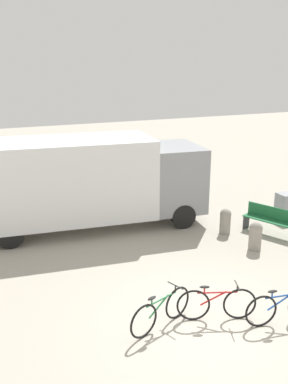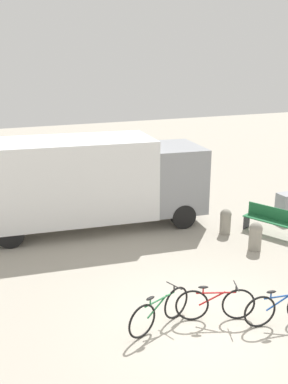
% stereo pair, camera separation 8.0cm
% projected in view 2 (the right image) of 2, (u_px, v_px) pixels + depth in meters
% --- Properties ---
extents(ground_plane, '(60.00, 60.00, 0.00)m').
position_uv_depth(ground_plane, '(203.00, 322.00, 9.12)').
color(ground_plane, '#A8A091').
extents(delivery_truck, '(8.02, 3.25, 2.97)m').
position_uv_depth(delivery_truck, '(83.00, 180.00, 13.90)').
color(delivery_truck, white).
rests_on(delivery_truck, ground).
extents(park_bench, '(1.10, 1.80, 0.88)m').
position_uv_depth(park_bench, '(272.00, 220.00, 13.59)').
color(park_bench, '#1E6638').
rests_on(park_bench, ground).
extents(bicycle_near, '(1.63, 0.67, 0.82)m').
position_uv_depth(bicycle_near, '(160.00, 311.00, 8.83)').
color(bicycle_near, black).
rests_on(bicycle_near, ground).
extents(bicycle_middle, '(1.63, 0.68, 0.82)m').
position_uv_depth(bicycle_middle, '(215.00, 304.00, 9.09)').
color(bicycle_middle, black).
rests_on(bicycle_middle, ground).
extents(bicycle_far, '(1.71, 0.44, 0.82)m').
position_uv_depth(bicycle_far, '(281.00, 307.00, 8.95)').
color(bicycle_far, black).
rests_on(bicycle_far, ground).
extents(bollard_near_bench, '(0.39, 0.39, 0.85)m').
position_uv_depth(bollard_near_bench, '(255.00, 235.00, 12.47)').
color(bollard_near_bench, gray).
rests_on(bollard_near_bench, ground).
extents(bollard_far_bench, '(0.36, 0.36, 0.83)m').
position_uv_depth(bollard_far_bench, '(226.00, 220.00, 13.66)').
color(bollard_far_bench, gray).
rests_on(bollard_far_bench, ground).
extents(utility_box, '(0.52, 0.53, 0.93)m').
position_uv_depth(utility_box, '(286.00, 207.00, 14.89)').
color(utility_box, gray).
rests_on(utility_box, ground).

